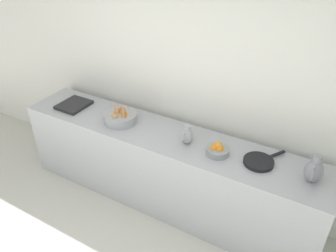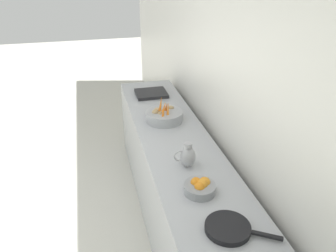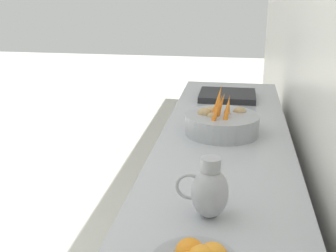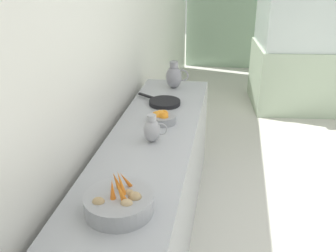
{
  "view_description": "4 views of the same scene",
  "coord_description": "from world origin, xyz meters",
  "px_view_note": "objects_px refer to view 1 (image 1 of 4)",
  "views": [
    {
      "loc": [
        0.83,
        1.28,
        2.7
      ],
      "look_at": [
        -1.45,
        -0.04,
        1.05
      ],
      "focal_mm": 35.51,
      "sensor_mm": 36.0,
      "label": 1
    },
    {
      "loc": [
        -0.87,
        2.15,
        2.3
      ],
      "look_at": [
        -1.44,
        -0.19,
        1.06
      ],
      "focal_mm": 36.17,
      "sensor_mm": 36.0,
      "label": 2
    },
    {
      "loc": [
        -1.58,
        1.36,
        1.58
      ],
      "look_at": [
        -1.34,
        -0.15,
        1.07
      ],
      "focal_mm": 47.41,
      "sensor_mm": 36.0,
      "label": 3
    },
    {
      "loc": [
        -1.01,
        -2.16,
        2.08
      ],
      "look_at": [
        -1.39,
        0.04,
        1.05
      ],
      "focal_mm": 41.02,
      "sensor_mm": 36.0,
      "label": 4
    }
  ],
  "objects_px": {
    "vegetable_colander": "(120,117)",
    "metal_pitcher_short": "(187,135)",
    "metal_pitcher_tall": "(314,170)",
    "skillet_on_counter": "(259,162)",
    "orange_bowl": "(217,150)"
  },
  "relations": [
    {
      "from": "vegetable_colander",
      "to": "metal_pitcher_short",
      "type": "bearing_deg",
      "value": 89.62
    },
    {
      "from": "vegetable_colander",
      "to": "metal_pitcher_tall",
      "type": "distance_m",
      "value": 1.91
    },
    {
      "from": "vegetable_colander",
      "to": "skillet_on_counter",
      "type": "relative_size",
      "value": 0.87
    },
    {
      "from": "metal_pitcher_tall",
      "to": "metal_pitcher_short",
      "type": "bearing_deg",
      "value": -88.74
    },
    {
      "from": "vegetable_colander",
      "to": "metal_pitcher_tall",
      "type": "height_order",
      "value": "metal_pitcher_tall"
    },
    {
      "from": "vegetable_colander",
      "to": "orange_bowl",
      "type": "height_order",
      "value": "vegetable_colander"
    },
    {
      "from": "vegetable_colander",
      "to": "metal_pitcher_tall",
      "type": "xyz_separation_m",
      "value": [
        -0.02,
        1.91,
        0.06
      ]
    },
    {
      "from": "vegetable_colander",
      "to": "skillet_on_counter",
      "type": "xyz_separation_m",
      "value": [
        -0.04,
        1.48,
        -0.03
      ]
    },
    {
      "from": "vegetable_colander",
      "to": "metal_pitcher_short",
      "type": "height_order",
      "value": "vegetable_colander"
    },
    {
      "from": "vegetable_colander",
      "to": "metal_pitcher_short",
      "type": "relative_size",
      "value": 1.79
    },
    {
      "from": "metal_pitcher_tall",
      "to": "skillet_on_counter",
      "type": "xyz_separation_m",
      "value": [
        -0.02,
        -0.44,
        -0.1
      ]
    },
    {
      "from": "orange_bowl",
      "to": "metal_pitcher_tall",
      "type": "distance_m",
      "value": 0.81
    },
    {
      "from": "metal_pitcher_tall",
      "to": "skillet_on_counter",
      "type": "height_order",
      "value": "metal_pitcher_tall"
    },
    {
      "from": "skillet_on_counter",
      "to": "metal_pitcher_short",
      "type": "bearing_deg",
      "value": -86.55
    },
    {
      "from": "metal_pitcher_tall",
      "to": "orange_bowl",
      "type": "bearing_deg",
      "value": -87.79
    }
  ]
}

